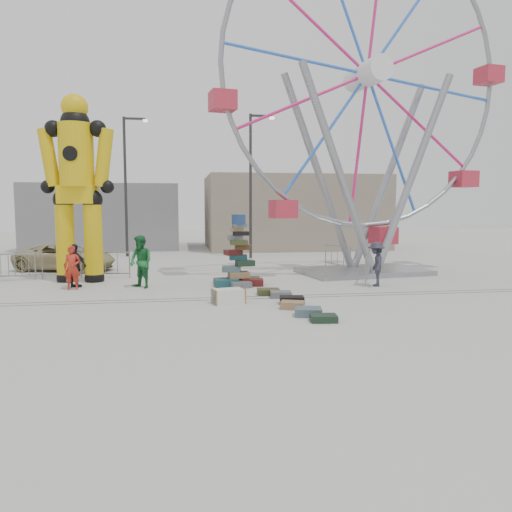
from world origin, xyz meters
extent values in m
plane|color=#9E9E99|center=(0.00, 0.00, 0.00)|extent=(90.00, 90.00, 0.00)
cube|color=#47443F|center=(0.00, 0.60, 0.00)|extent=(40.00, 0.04, 0.01)
cube|color=#47443F|center=(0.00, 1.00, 0.00)|extent=(40.00, 0.04, 0.01)
cube|color=gray|center=(7.00, 20.00, 2.50)|extent=(12.00, 8.00, 5.00)
cube|color=gray|center=(-6.00, 22.00, 2.20)|extent=(10.00, 8.00, 4.40)
cylinder|color=#2D2D30|center=(3.00, 13.00, 4.00)|extent=(0.16, 0.16, 8.00)
cube|color=#2D2D30|center=(3.60, 13.00, 7.90)|extent=(1.20, 0.15, 0.12)
cube|color=silver|center=(4.20, 13.00, 7.80)|extent=(0.25, 0.25, 0.12)
cylinder|color=#2D2D30|center=(-4.00, 15.00, 4.00)|extent=(0.16, 0.16, 8.00)
cube|color=#2D2D30|center=(-3.40, 15.00, 7.90)|extent=(1.20, 0.15, 0.12)
cube|color=silver|center=(-2.80, 15.00, 7.80)|extent=(0.25, 0.25, 0.12)
cube|color=#1C4D54|center=(0.67, 3.18, 0.14)|extent=(0.90, 0.65, 0.28)
cube|color=#541716|center=(1.63, 3.21, 0.13)|extent=(0.86, 0.64, 0.26)
cube|color=#4E3019|center=(0.66, 3.72, 0.12)|extent=(0.85, 0.67, 0.23)
cube|color=#3D4321|center=(1.62, 3.74, 0.13)|extent=(0.79, 0.57, 0.26)
cube|color=slate|center=(1.16, 2.87, 0.11)|extent=(0.80, 0.61, 0.21)
cube|color=black|center=(1.14, 3.94, 0.12)|extent=(0.74, 0.53, 0.23)
cube|color=#9A774E|center=(1.15, 3.35, 0.39)|extent=(0.80, 0.59, 0.23)
cube|color=slate|center=(0.88, 3.38, 0.62)|extent=(0.75, 0.58, 0.21)
cube|color=#1C3222|center=(1.39, 3.34, 0.83)|extent=(0.72, 0.54, 0.21)
cube|color=#1C4D54|center=(1.15, 3.51, 1.03)|extent=(0.65, 0.44, 0.19)
cube|color=#541716|center=(0.96, 3.46, 1.23)|extent=(0.71, 0.58, 0.19)
cube|color=#4E3019|center=(1.31, 3.41, 1.42)|extent=(0.63, 0.48, 0.19)
cube|color=#3D4321|center=(1.15, 3.30, 1.60)|extent=(0.65, 0.48, 0.17)
cube|color=slate|center=(1.04, 3.44, 1.77)|extent=(0.62, 0.48, 0.17)
cube|color=black|center=(1.24, 3.36, 1.93)|extent=(0.59, 0.45, 0.15)
cube|color=#9A774E|center=(1.10, 3.41, 2.08)|extent=(0.53, 0.37, 0.15)
cube|color=slate|center=(1.18, 3.32, 2.22)|extent=(0.54, 0.41, 0.13)
cylinder|color=navy|center=(1.15, 3.35, 2.45)|extent=(0.51, 0.51, 0.34)
sphere|color=black|center=(-5.36, 5.32, 0.15)|extent=(0.75, 0.75, 0.75)
cylinder|color=gold|center=(-5.36, 5.32, 1.58)|extent=(0.69, 0.69, 3.17)
sphere|color=black|center=(-5.36, 5.32, 3.17)|extent=(0.79, 0.79, 0.79)
sphere|color=black|center=(-4.28, 5.16, 0.15)|extent=(0.75, 0.75, 0.75)
cylinder|color=gold|center=(-4.28, 5.16, 1.58)|extent=(0.69, 0.69, 3.17)
sphere|color=black|center=(-4.28, 5.16, 3.17)|extent=(0.79, 0.79, 0.79)
cube|color=gold|center=(-4.82, 5.24, 3.37)|extent=(1.49, 0.99, 0.69)
cylinder|color=gold|center=(-4.82, 5.24, 4.85)|extent=(1.29, 1.29, 2.38)
sphere|color=black|center=(-4.82, 5.24, 6.04)|extent=(1.09, 1.09, 1.09)
sphere|color=gold|center=(-4.82, 5.24, 6.64)|extent=(0.99, 0.99, 0.99)
sphere|color=black|center=(-5.66, 5.37, 5.84)|extent=(0.63, 0.63, 0.63)
cylinder|color=gold|center=(-5.85, 5.40, 4.75)|extent=(0.88, 0.63, 2.23)
sphere|color=black|center=(-5.95, 5.41, 3.67)|extent=(0.52, 0.52, 0.52)
sphere|color=black|center=(-3.99, 5.11, 5.84)|extent=(0.63, 0.63, 0.63)
cylinder|color=gold|center=(-3.79, 5.08, 4.75)|extent=(0.88, 0.63, 2.23)
sphere|color=black|center=(-3.70, 5.07, 3.67)|extent=(0.52, 0.52, 0.52)
cube|color=gray|center=(6.90, 5.76, 0.11)|extent=(5.69, 3.93, 0.21)
cylinder|color=gray|center=(5.38, 4.56, 4.22)|extent=(3.67, 0.87, 8.55)
cylinder|color=gray|center=(8.72, 5.08, 4.22)|extent=(3.67, 0.87, 8.55)
cylinder|color=gray|center=(5.09, 6.44, 4.22)|extent=(3.67, 0.87, 8.55)
cylinder|color=gray|center=(8.43, 6.95, 4.22)|extent=(3.67, 0.87, 8.55)
cylinder|color=white|center=(6.90, 5.76, 8.43)|extent=(1.39, 2.45, 1.05)
torus|color=gray|center=(6.90, 5.76, 8.43)|extent=(12.74, 2.17, 12.86)
cube|color=#B32639|center=(6.90, 5.76, 1.58)|extent=(1.08, 1.08, 0.74)
cube|color=silver|center=(0.43, 0.00, 0.22)|extent=(1.04, 0.74, 0.44)
cube|color=#3D4321|center=(1.89, 1.29, 0.10)|extent=(0.75, 0.56, 0.20)
cube|color=slate|center=(2.19, 0.70, 0.10)|extent=(0.71, 0.56, 0.20)
cube|color=black|center=(2.31, -0.38, 0.12)|extent=(0.78, 0.58, 0.23)
cube|color=#9A774E|center=(2.15, -1.07, 0.11)|extent=(0.76, 0.65, 0.22)
cube|color=slate|center=(2.37, -2.05, 0.11)|extent=(0.81, 0.72, 0.22)
cube|color=#1C3222|center=(2.58, -2.77, 0.09)|extent=(0.72, 0.57, 0.18)
imported|color=#B52819|center=(-4.74, 3.34, 0.78)|extent=(0.58, 0.39, 1.56)
imported|color=#19672E|center=(-2.38, 3.34, 0.95)|extent=(1.16, 1.16, 1.89)
imported|color=black|center=(-4.73, 3.80, 0.79)|extent=(1.00, 0.76, 1.58)
imported|color=#282633|center=(6.10, 2.42, 0.82)|extent=(0.89, 1.19, 1.63)
imported|color=tan|center=(-6.14, 8.87, 0.62)|extent=(4.90, 3.40, 1.24)
camera|label=1|loc=(-1.05, -14.80, 2.93)|focal=35.00mm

